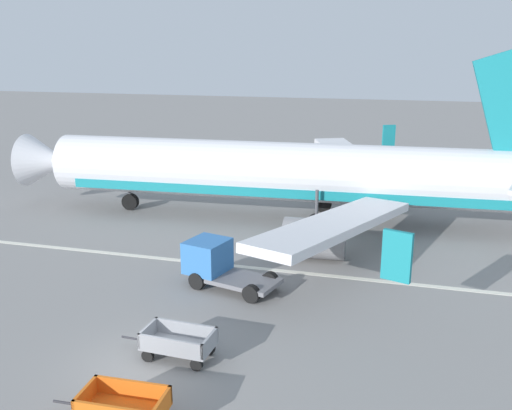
# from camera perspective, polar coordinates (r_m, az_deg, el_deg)

# --- Properties ---
(ground_plane) EXTENTS (220.00, 220.00, 0.00)m
(ground_plane) POSITION_cam_1_polar(r_m,az_deg,el_deg) (20.96, -11.50, -15.50)
(ground_plane) COLOR gray
(apron_stripe) EXTENTS (120.00, 0.36, 0.01)m
(apron_stripe) POSITION_cam_1_polar(r_m,az_deg,el_deg) (29.07, -2.85, -6.08)
(apron_stripe) COLOR silver
(apron_stripe) RESTS_ON ground
(airplane) EXTENTS (37.64, 30.25, 11.34)m
(airplane) POSITION_cam_1_polar(r_m,az_deg,el_deg) (35.88, 4.25, 3.18)
(airplane) COLOR silver
(airplane) RESTS_ON ground
(baggage_cart_nearest) EXTENTS (3.57, 1.49, 1.07)m
(baggage_cart_nearest) POSITION_cam_1_polar(r_m,az_deg,el_deg) (17.94, -13.25, -19.19)
(baggage_cart_nearest) COLOR orange
(baggage_cart_nearest) RESTS_ON ground
(baggage_cart_second_in_row) EXTENTS (3.58, 1.52, 1.07)m
(baggage_cart_second_in_row) POSITION_cam_1_polar(r_m,az_deg,el_deg) (20.89, -7.85, -13.54)
(baggage_cart_second_in_row) COLOR gray
(baggage_cart_second_in_row) RESTS_ON ground
(service_truck_beside_carts) EXTENTS (4.71, 2.94, 2.10)m
(service_truck_beside_carts) POSITION_cam_1_polar(r_m,az_deg,el_deg) (26.44, -4.02, -5.80)
(service_truck_beside_carts) COLOR slate
(service_truck_beside_carts) RESTS_ON ground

